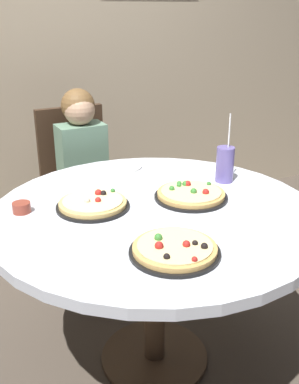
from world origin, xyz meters
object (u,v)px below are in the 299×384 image
(sauce_bowl, at_px, (22,208))
(plate_small, at_px, (123,167))
(diner_child, at_px, (89,197))
(pizza_pepperoni, at_px, (93,204))
(dining_table, at_px, (155,228))
(chair_wooden, at_px, (78,180))
(pizza_veggie, at_px, (175,249))
(soda_cup, at_px, (225,164))
(pizza_cheese, at_px, (191,194))

(sauce_bowl, bearing_deg, plate_small, 28.55)
(diner_child, xyz_separation_m, pizza_pepperoni, (-0.22, -0.71, 0.28))
(pizza_pepperoni, xyz_separation_m, plate_small, (0.29, 0.38, -0.01))
(dining_table, distance_m, plate_small, 0.51)
(chair_wooden, relative_size, diner_child, 0.88)
(dining_table, xyz_separation_m, sauce_bowl, (-0.48, 0.20, 0.11))
(dining_table, distance_m, chair_wooden, 1.01)
(pizza_pepperoni, bearing_deg, pizza_veggie, -76.66)
(dining_table, xyz_separation_m, diner_child, (0.00, 0.82, -0.18))
(pizza_veggie, distance_m, soda_cup, 0.71)
(pizza_veggie, relative_size, plate_small, 1.64)
(soda_cup, xyz_separation_m, sauce_bowl, (-0.89, 0.07, -0.06))
(pizza_cheese, bearing_deg, soda_cup, 23.10)
(chair_wooden, bearing_deg, diner_child, -89.39)
(soda_cup, bearing_deg, sauce_bowl, 175.46)
(diner_child, distance_m, pizza_veggie, 1.21)
(pizza_cheese, relative_size, sauce_bowl, 4.33)
(sauce_bowl, xyz_separation_m, plate_small, (0.56, 0.30, -0.02))
(pizza_pepperoni, bearing_deg, sauce_bowl, 162.47)
(diner_child, relative_size, plate_small, 6.01)
(pizza_pepperoni, distance_m, sauce_bowl, 0.27)
(diner_child, xyz_separation_m, pizza_cheese, (0.18, -0.80, 0.28))
(dining_table, relative_size, pizza_cheese, 4.25)
(pizza_cheese, height_order, plate_small, pizza_cheese)
(diner_child, relative_size, sauce_bowl, 15.46)
(diner_child, bearing_deg, pizza_pepperoni, -107.04)
(diner_child, xyz_separation_m, soda_cup, (0.41, -0.70, 0.35))
(soda_cup, distance_m, sauce_bowl, 0.90)
(dining_table, relative_size, pizza_pepperoni, 4.46)
(chair_wooden, distance_m, pizza_pepperoni, 0.95)
(pizza_cheese, distance_m, soda_cup, 0.27)
(pizza_veggie, distance_m, pizza_pepperoni, 0.47)
(soda_cup, height_order, sauce_bowl, soda_cup)
(chair_wooden, bearing_deg, pizza_cheese, -79.69)
(pizza_cheese, bearing_deg, plate_small, 101.87)
(dining_table, xyz_separation_m, pizza_veggie, (-0.11, -0.35, 0.11))
(pizza_cheese, xyz_separation_m, sauce_bowl, (-0.65, 0.17, 0.00))
(soda_cup, bearing_deg, pizza_cheese, -156.90)
(dining_table, distance_m, sauce_bowl, 0.53)
(pizza_cheese, bearing_deg, pizza_veggie, -127.82)
(pizza_pepperoni, distance_m, soda_cup, 0.64)
(pizza_pepperoni, relative_size, soda_cup, 0.94)
(diner_child, distance_m, plate_small, 0.43)
(pizza_veggie, bearing_deg, dining_table, 72.61)
(diner_child, relative_size, pizza_veggie, 3.66)
(chair_wooden, height_order, pizza_pepperoni, chair_wooden)
(pizza_cheese, distance_m, pizza_pepperoni, 0.40)
(dining_table, bearing_deg, pizza_veggie, -107.39)
(chair_wooden, bearing_deg, pizza_pepperoni, -103.59)
(pizza_veggie, bearing_deg, pizza_cheese, 52.18)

